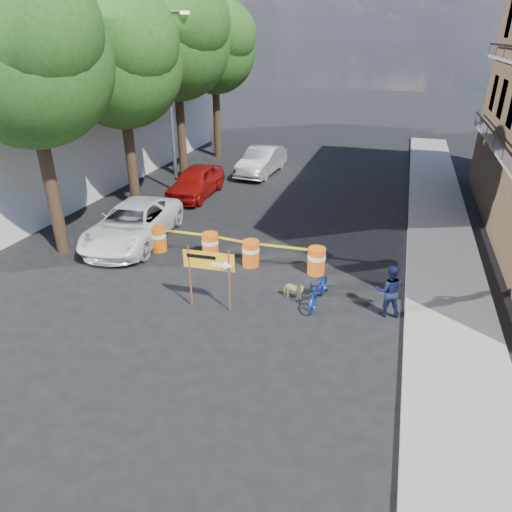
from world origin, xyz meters
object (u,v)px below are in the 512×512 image
Objects in this scene: barrel_far_left at (158,238)px; sedan_red at (196,181)px; suv_white at (133,224)px; sedan_silver at (262,161)px; bicycle at (320,276)px; pedestrian at (389,291)px; dog at (293,291)px; barrel_mid_left at (210,245)px; barrel_far_right at (316,260)px; detour_sign at (215,266)px; barrel_mid_right at (251,253)px.

sedan_red is (-1.26, 6.10, 0.25)m from barrel_far_left.
suv_white is 10.51m from sedan_silver.
barrel_far_left is 0.51× the size of bicycle.
pedestrian is 2.18× the size of dog.
sedan_red is at bearing 118.19° from barrel_mid_left.
barrel_far_left is 1.29× the size of dog.
pedestrian is 0.85× the size of bicycle.
barrel_far_right is 0.48× the size of detour_sign.
pedestrian reaches higher than dog.
suv_white is (-4.73, 3.46, -0.67)m from detour_sign.
bicycle is at bearing -23.00° from suv_white.
barrel_far_right is at bearing -1.30° from barrel_mid_left.
suv_white is at bearing 140.54° from detour_sign.
barrel_mid_left is 3.51m from detour_sign.
suv_white is at bearing 172.99° from barrel_mid_right.
suv_white is (-6.99, 0.49, 0.23)m from barrel_far_right.
pedestrian is at bearing -13.13° from barrel_far_left.
barrel_mid_right is 0.18× the size of suv_white.
barrel_far_right is at bearing -42.27° from sedan_red.
bicycle is at bearing 20.24° from detour_sign.
barrel_mid_left is 6.34m from pedestrian.
detour_sign is 1.23× the size of pedestrian.
pedestrian reaches higher than barrel_far_right.
sedan_red reaches higher than barrel_mid_right.
barrel_far_left is 1.00× the size of barrel_far_right.
bicycle reaches higher than dog.
barrel_far_right is at bearing 2.60° from barrel_mid_right.
sedan_silver is (-7.42, 12.64, -0.03)m from pedestrian.
barrel_mid_left is at bearing -29.06° from pedestrian.
barrel_far_left is 0.20× the size of sedan_silver.
barrel_mid_right is 0.20× the size of sedan_silver.
suv_white is at bearing -90.86° from sedan_red.
barrel_mid_left is at bearing 173.16° from barrel_mid_right.
barrel_mid_left is (1.99, 0.02, 0.00)m from barrel_far_left.
suv_white is at bearing 175.99° from barrel_far_right.
detour_sign is at bearing -91.32° from barrel_mid_right.
suv_white reaches higher than barrel_mid_right.
sedan_silver reaches higher than barrel_far_right.
suv_white is 5.67m from sedan_red.
barrel_far_right is (5.72, -0.06, 0.00)m from barrel_far_left.
sedan_silver reaches higher than barrel_far_left.
barrel_far_left is at bearing -24.77° from pedestrian.
dog is 7.05m from suv_white.
bicycle is 2.55× the size of dog.
pedestrian is at bearing -55.66° from sedan_silver.
sedan_red is at bearing -107.96° from sedan_silver.
suv_white is at bearing -25.54° from pedestrian.
bicycle is at bearing -11.64° from pedestrian.
barrel_mid_right is at bearing -12.75° from suv_white.
pedestrian is 12.25m from sedan_red.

